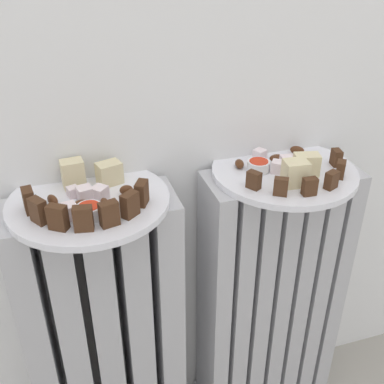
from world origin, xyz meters
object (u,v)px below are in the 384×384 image
at_px(fork, 81,197).
at_px(jam_bowl_left, 90,211).
at_px(radiator_left, 107,339).
at_px(jam_bowl_right, 259,165).
at_px(plate_right, 284,171).
at_px(radiator_right, 269,301).
at_px(plate_left, 89,201).

bearing_deg(fork, jam_bowl_left, -84.16).
xyz_separation_m(radiator_left, jam_bowl_right, (0.32, 0.01, 0.35)).
bearing_deg(jam_bowl_right, fork, -179.68).
bearing_deg(jam_bowl_left, radiator_left, 86.22).
bearing_deg(radiator_left, plate_right, -0.00).
xyz_separation_m(radiator_right, plate_left, (-0.37, 0.00, 0.34)).
height_order(radiator_left, plate_left, plate_left).
bearing_deg(plate_left, jam_bowl_right, 1.40).
bearing_deg(plate_right, jam_bowl_left, -170.50).
distance_m(plate_left, fork, 0.01).
relative_size(radiator_right, plate_right, 2.33).
relative_size(radiator_left, radiator_right, 1.00).
height_order(radiator_right, plate_right, plate_right).
relative_size(jam_bowl_right, fork, 0.49).
distance_m(radiator_right, jam_bowl_left, 0.52).
relative_size(radiator_left, fork, 7.32).
relative_size(plate_left, jam_bowl_left, 6.81).
height_order(plate_right, fork, fork).
bearing_deg(plate_right, fork, 179.11).
distance_m(plate_right, jam_bowl_left, 0.38).
xyz_separation_m(radiator_left, plate_left, (-0.00, -0.00, 0.34)).
height_order(plate_left, fork, fork).
xyz_separation_m(radiator_right, plate_right, (0.00, 0.00, 0.34)).
bearing_deg(jam_bowl_right, jam_bowl_left, -167.71).
xyz_separation_m(radiator_left, fork, (-0.01, 0.01, 0.34)).
height_order(radiator_right, fork, fork).
distance_m(plate_right, fork, 0.38).
xyz_separation_m(jam_bowl_right, fork, (-0.33, -0.00, -0.01)).
xyz_separation_m(plate_right, jam_bowl_right, (-0.05, 0.01, 0.02)).
xyz_separation_m(radiator_left, plate_right, (0.37, -0.00, 0.34)).
bearing_deg(plate_left, plate_right, 0.00).
xyz_separation_m(plate_left, jam_bowl_left, (-0.00, -0.06, 0.02)).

